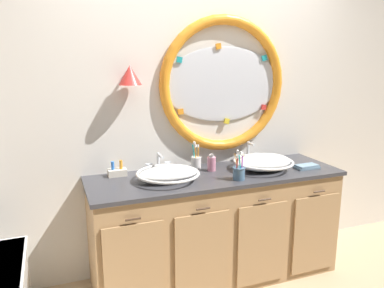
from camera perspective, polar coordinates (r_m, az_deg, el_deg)
back_wall_assembly at (r=3.14m, az=0.99°, el=5.24°), size 6.40×0.26×2.60m
vanity_counter at (r=3.09m, az=3.57°, el=-12.11°), size 1.96×0.65×0.86m
sink_basin_left at (r=2.76m, az=-3.62°, el=-4.45°), size 0.46×0.46×0.10m
sink_basin_right at (r=3.08m, az=10.66°, el=-2.65°), size 0.48×0.48×0.12m
faucet_set_left at (r=2.98m, az=-5.01°, el=-2.98°), size 0.21×0.15×0.15m
faucet_set_right at (r=3.28m, az=8.43°, el=-1.50°), size 0.21×0.13×0.18m
toothbrush_holder_left at (r=3.06m, az=0.61°, el=-2.62°), size 0.09×0.09×0.22m
toothbrush_holder_right at (r=2.80m, az=7.04°, el=-4.23°), size 0.10×0.10×0.22m
soap_dispenser at (r=3.00m, az=2.95°, el=-2.90°), size 0.07×0.07×0.14m
folded_hand_towel at (r=3.20m, az=16.83°, el=-3.26°), size 0.19×0.10×0.03m
toiletry_basket at (r=2.92m, az=-11.16°, el=-4.09°), size 0.14×0.08×0.12m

